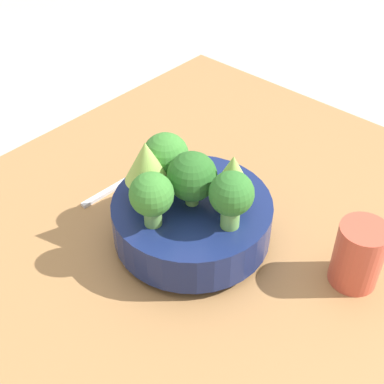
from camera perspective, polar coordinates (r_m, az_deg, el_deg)
ground_plane at (r=0.86m, az=-1.82°, el=-7.24°), size 6.00×6.00×0.00m
table at (r=0.84m, az=-1.86°, el=-6.12°), size 1.01×0.77×0.05m
bowl at (r=0.79m, az=0.00°, el=-2.91°), size 0.23×0.23×0.08m
broccoli_floret_center at (r=0.74m, az=0.00°, el=1.63°), size 0.07×0.07×0.08m
broccoli_floret_right at (r=0.71m, az=-4.33°, el=-0.41°), size 0.06×0.06×0.08m
romanesco_piece_near at (r=0.74m, az=-4.90°, el=3.02°), size 0.06×0.06×0.10m
broccoli_floret_back at (r=0.70m, az=4.22°, el=-0.40°), size 0.06×0.06×0.09m
romanesco_piece_far at (r=0.73m, az=4.35°, el=1.80°), size 0.06×0.06×0.09m
broccoli_floret_front at (r=0.78m, az=-2.83°, el=3.81°), size 0.07×0.07×0.08m
cup at (r=0.77m, az=17.32°, el=-6.42°), size 0.07×0.07×0.10m
fork at (r=0.93m, az=-6.76°, el=1.38°), size 0.20×0.02×0.01m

